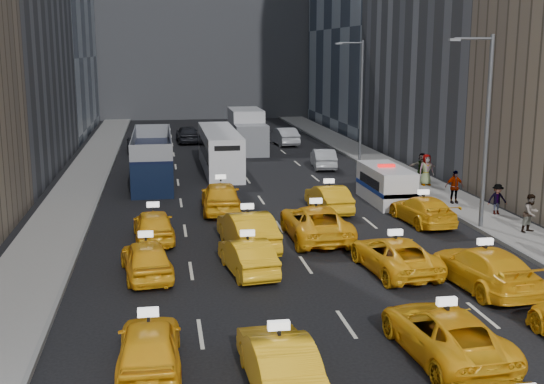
{
  "coord_description": "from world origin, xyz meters",
  "views": [
    {
      "loc": [
        -5.47,
        -17.15,
        8.33
      ],
      "look_at": [
        -0.59,
        12.64,
        2.0
      ],
      "focal_mm": 45.0,
      "sensor_mm": 36.0,
      "label": 1
    }
  ],
  "objects_px": {
    "double_decker": "(152,158)",
    "nypd_van": "(386,185)",
    "box_truck": "(247,131)",
    "city_bus": "(220,151)"
  },
  "relations": [
    {
      "from": "double_decker",
      "to": "city_bus",
      "type": "distance_m",
      "value": 5.83
    },
    {
      "from": "double_decker",
      "to": "nypd_van",
      "type": "bearing_deg",
      "value": -29.59
    },
    {
      "from": "double_decker",
      "to": "city_bus",
      "type": "relative_size",
      "value": 0.97
    },
    {
      "from": "double_decker",
      "to": "box_truck",
      "type": "distance_m",
      "value": 14.69
    },
    {
      "from": "nypd_van",
      "to": "city_bus",
      "type": "bearing_deg",
      "value": 122.04
    },
    {
      "from": "double_decker",
      "to": "box_truck",
      "type": "xyz_separation_m",
      "value": [
        7.68,
        12.52,
        0.16
      ]
    },
    {
      "from": "city_bus",
      "to": "box_truck",
      "type": "xyz_separation_m",
      "value": [
        3.08,
        8.93,
        0.28
      ]
    },
    {
      "from": "box_truck",
      "to": "nypd_van",
      "type": "bearing_deg",
      "value": -78.93
    },
    {
      "from": "city_bus",
      "to": "box_truck",
      "type": "height_order",
      "value": "box_truck"
    },
    {
      "from": "city_bus",
      "to": "double_decker",
      "type": "bearing_deg",
      "value": -139.77
    }
  ]
}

